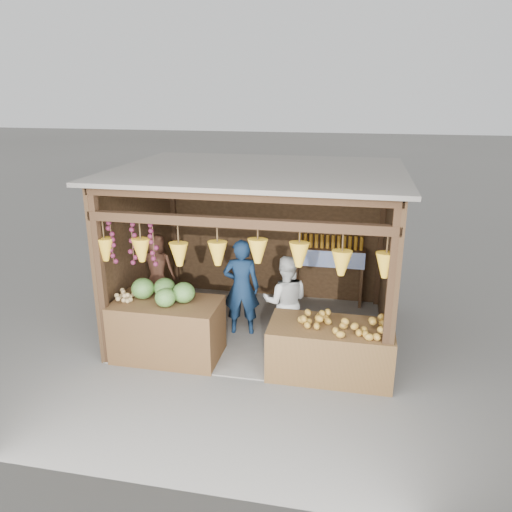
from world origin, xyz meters
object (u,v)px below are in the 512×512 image
(counter_right, at_px, (330,350))
(vendor_seated, at_px, (157,268))
(counter_left, at_px, (168,329))
(man_standing, at_px, (241,288))
(woman_standing, at_px, (286,302))

(counter_right, relative_size, vendor_seated, 1.45)
(counter_left, distance_m, man_standing, 1.35)
(man_standing, bearing_deg, woman_standing, 152.56)
(counter_left, bearing_deg, vendor_seated, 117.02)
(woman_standing, xyz_separation_m, vendor_seated, (-2.29, 0.58, 0.17))
(man_standing, bearing_deg, vendor_seated, -20.44)
(counter_left, bearing_deg, woman_standing, 22.63)
(man_standing, height_order, woman_standing, man_standing)
(woman_standing, bearing_deg, vendor_seated, -19.78)
(counter_right, height_order, woman_standing, woman_standing)
(woman_standing, bearing_deg, counter_right, 130.88)
(counter_right, xyz_separation_m, woman_standing, (-0.73, 0.69, 0.36))
(counter_right, relative_size, man_standing, 1.06)
(man_standing, bearing_deg, counter_right, 138.72)
(counter_right, bearing_deg, man_standing, 147.16)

